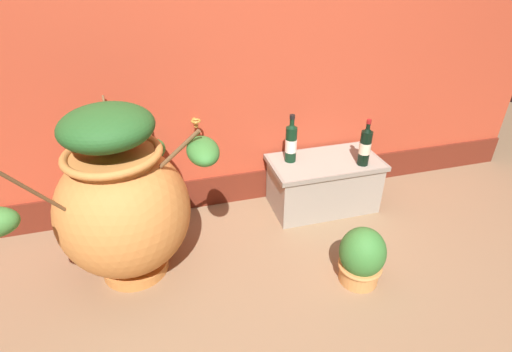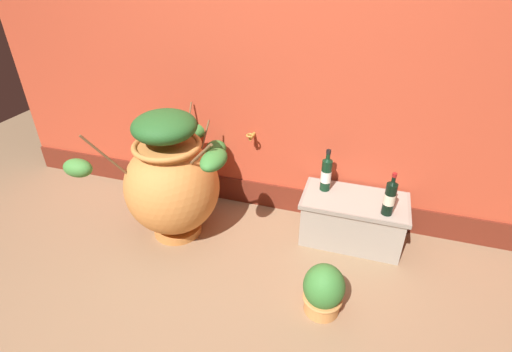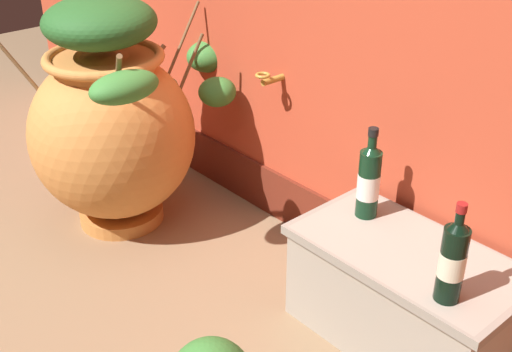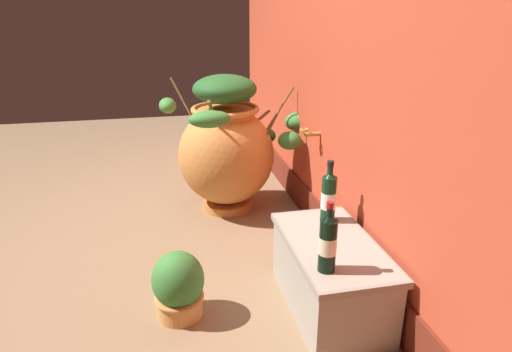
{
  "view_description": "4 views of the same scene",
  "coord_description": "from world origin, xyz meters",
  "px_view_note": "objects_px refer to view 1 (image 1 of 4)",
  "views": [
    {
      "loc": [
        -0.37,
        -1.04,
        1.48
      ],
      "look_at": [
        0.14,
        0.78,
        0.36
      ],
      "focal_mm": 27.07,
      "sensor_mm": 36.0,
      "label": 1
    },
    {
      "loc": [
        0.61,
        -1.29,
        1.77
      ],
      "look_at": [
        -0.06,
        0.86,
        0.41
      ],
      "focal_mm": 26.66,
      "sensor_mm": 36.0,
      "label": 2
    },
    {
      "loc": [
        1.51,
        -0.5,
        1.45
      ],
      "look_at": [
        0.09,
        0.76,
        0.42
      ],
      "focal_mm": 45.73,
      "sensor_mm": 36.0,
      "label": 3
    },
    {
      "loc": [
        2.23,
        0.19,
        1.3
      ],
      "look_at": [
        -0.03,
        0.69,
        0.43
      ],
      "focal_mm": 31.14,
      "sensor_mm": 36.0,
      "label": 4
    }
  ],
  "objects_px": {
    "potted_shrub": "(362,257)",
    "terracotta_urn": "(123,200)",
    "wine_bottle_left": "(291,142)",
    "wine_bottle_middle": "(365,145)"
  },
  "relations": [
    {
      "from": "wine_bottle_left",
      "to": "potted_shrub",
      "type": "bearing_deg",
      "value": -80.51
    },
    {
      "from": "potted_shrub",
      "to": "terracotta_urn",
      "type": "bearing_deg",
      "value": 160.15
    },
    {
      "from": "terracotta_urn",
      "to": "wine_bottle_left",
      "type": "xyz_separation_m",
      "value": [
        0.98,
        0.33,
        0.03
      ]
    },
    {
      "from": "wine_bottle_left",
      "to": "wine_bottle_middle",
      "type": "height_order",
      "value": "wine_bottle_left"
    },
    {
      "from": "terracotta_urn",
      "to": "wine_bottle_middle",
      "type": "height_order",
      "value": "terracotta_urn"
    },
    {
      "from": "wine_bottle_middle",
      "to": "potted_shrub",
      "type": "distance_m",
      "value": 0.71
    },
    {
      "from": "wine_bottle_left",
      "to": "wine_bottle_middle",
      "type": "distance_m",
      "value": 0.44
    },
    {
      "from": "terracotta_urn",
      "to": "potted_shrub",
      "type": "xyz_separation_m",
      "value": [
        1.1,
        -0.4,
        -0.29
      ]
    },
    {
      "from": "terracotta_urn",
      "to": "wine_bottle_left",
      "type": "relative_size",
      "value": 3.45
    },
    {
      "from": "wine_bottle_left",
      "to": "potted_shrub",
      "type": "xyz_separation_m",
      "value": [
        0.12,
        -0.73,
        -0.32
      ]
    }
  ]
}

